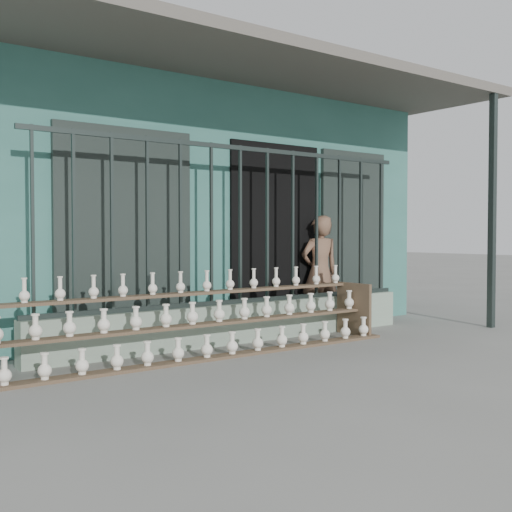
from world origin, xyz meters
TOP-DOWN VIEW (x-y plane):
  - ground at (0.00, 0.00)m, footprint 60.00×60.00m
  - workshop_building at (0.00, 4.23)m, footprint 7.40×6.60m
  - parapet_wall at (0.00, 1.30)m, footprint 5.00×0.20m
  - security_fence at (-0.00, 1.30)m, footprint 5.00×0.04m
  - shelf_rack at (-0.72, 0.88)m, footprint 4.50×0.68m
  - elderly_woman at (1.50, 1.59)m, footprint 0.60×0.46m

SIDE VIEW (x-z plane):
  - ground at x=0.00m, z-range 0.00..0.00m
  - parapet_wall at x=0.00m, z-range 0.00..0.45m
  - shelf_rack at x=-0.72m, z-range -0.06..0.79m
  - elderly_woman at x=1.50m, z-range 0.00..1.48m
  - security_fence at x=0.00m, z-range 0.45..2.25m
  - workshop_building at x=0.00m, z-range 0.02..3.23m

